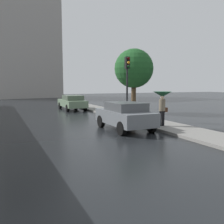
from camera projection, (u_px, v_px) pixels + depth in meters
name	position (u px, v px, depth m)	size (l,w,h in m)	color
car_grey_near_kerb	(125.00, 115.00, 12.97)	(1.92, 3.84, 1.46)	slate
car_green_mid_road	(72.00, 102.00, 23.33)	(1.87, 4.61, 1.38)	slate
pedestrian_with_umbrella_far	(162.00, 98.00, 13.27)	(1.00, 1.00, 1.87)	black
traffic_light	(127.00, 76.00, 15.68)	(0.26, 0.39, 3.99)	black
street_tree_near	(134.00, 69.00, 20.16)	(3.19, 3.19, 5.29)	#4C3823
distant_tower	(21.00, 37.00, 43.86)	(13.34, 9.70, 27.37)	#9E9993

